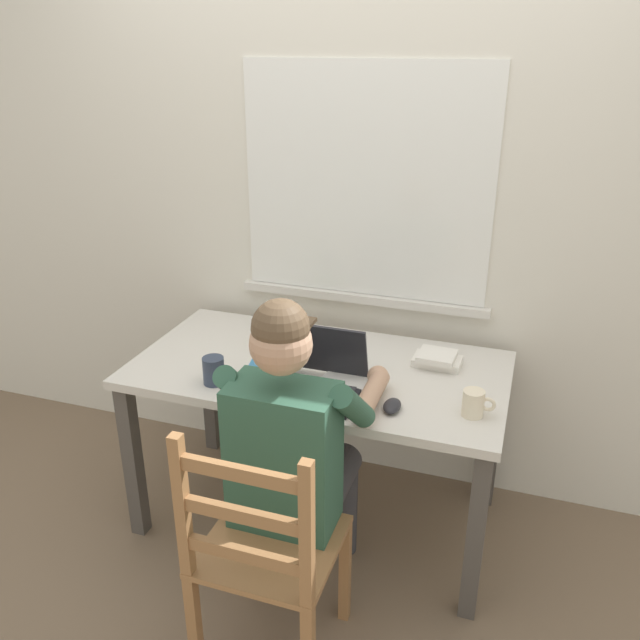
{
  "coord_description": "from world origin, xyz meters",
  "views": [
    {
      "loc": [
        0.74,
        -2.18,
        1.91
      ],
      "look_at": [
        0.02,
        -0.05,
        0.95
      ],
      "focal_mm": 36.8,
      "sensor_mm": 36.0,
      "label": 1
    }
  ],
  "objects_px": {
    "coffee_mug_dark": "(214,371)",
    "book_stack_side": "(437,359)",
    "desk": "(319,386)",
    "seated_person": "(295,444)",
    "computer_mouse": "(392,406)",
    "book_stack_main": "(292,332)",
    "landscape_photo_print": "(265,365)",
    "coffee_mug_white": "(474,403)",
    "laptop": "(316,376)",
    "wooden_chair": "(264,554)"
  },
  "relations": [
    {
      "from": "desk",
      "to": "book_stack_main",
      "type": "distance_m",
      "value": 0.28
    },
    {
      "from": "seated_person",
      "to": "coffee_mug_white",
      "type": "xyz_separation_m",
      "value": [
        0.54,
        0.28,
        0.1
      ]
    },
    {
      "from": "wooden_chair",
      "to": "coffee_mug_white",
      "type": "bearing_deg",
      "value": 45.69
    },
    {
      "from": "seated_person",
      "to": "landscape_photo_print",
      "type": "bearing_deg",
      "value": 124.75
    },
    {
      "from": "laptop",
      "to": "wooden_chair",
      "type": "bearing_deg",
      "value": -87.72
    },
    {
      "from": "book_stack_side",
      "to": "book_stack_main",
      "type": "bearing_deg",
      "value": 178.69
    },
    {
      "from": "coffee_mug_white",
      "to": "book_stack_side",
      "type": "bearing_deg",
      "value": 118.3
    },
    {
      "from": "coffee_mug_white",
      "to": "book_stack_side",
      "type": "distance_m",
      "value": 0.38
    },
    {
      "from": "desk",
      "to": "book_stack_side",
      "type": "bearing_deg",
      "value": 19.08
    },
    {
      "from": "computer_mouse",
      "to": "book_stack_side",
      "type": "height_order",
      "value": "book_stack_side"
    },
    {
      "from": "book_stack_side",
      "to": "landscape_photo_print",
      "type": "xyz_separation_m",
      "value": [
        -0.64,
        -0.21,
        -0.03
      ]
    },
    {
      "from": "book_stack_side",
      "to": "landscape_photo_print",
      "type": "distance_m",
      "value": 0.68
    },
    {
      "from": "desk",
      "to": "coffee_mug_white",
      "type": "distance_m",
      "value": 0.66
    },
    {
      "from": "desk",
      "to": "coffee_mug_dark",
      "type": "relative_size",
      "value": 12.33
    },
    {
      "from": "landscape_photo_print",
      "to": "desk",
      "type": "bearing_deg",
      "value": 6.93
    },
    {
      "from": "coffee_mug_dark",
      "to": "book_stack_side",
      "type": "distance_m",
      "value": 0.87
    },
    {
      "from": "desk",
      "to": "coffee_mug_dark",
      "type": "xyz_separation_m",
      "value": [
        -0.32,
        -0.26,
        0.14
      ]
    },
    {
      "from": "computer_mouse",
      "to": "book_stack_main",
      "type": "bearing_deg",
      "value": 142.56
    },
    {
      "from": "seated_person",
      "to": "landscape_photo_print",
      "type": "distance_m",
      "value": 0.49
    },
    {
      "from": "laptop",
      "to": "book_stack_side",
      "type": "bearing_deg",
      "value": 40.41
    },
    {
      "from": "desk",
      "to": "seated_person",
      "type": "height_order",
      "value": "seated_person"
    },
    {
      "from": "book_stack_main",
      "to": "landscape_photo_print",
      "type": "xyz_separation_m",
      "value": [
        -0.03,
        -0.23,
        -0.05
      ]
    },
    {
      "from": "wooden_chair",
      "to": "coffee_mug_dark",
      "type": "height_order",
      "value": "wooden_chair"
    },
    {
      "from": "laptop",
      "to": "landscape_photo_print",
      "type": "relative_size",
      "value": 2.54
    },
    {
      "from": "desk",
      "to": "coffee_mug_dark",
      "type": "height_order",
      "value": "coffee_mug_dark"
    },
    {
      "from": "coffee_mug_dark",
      "to": "book_stack_main",
      "type": "xyz_separation_m",
      "value": [
        0.14,
        0.42,
        -0.0
      ]
    },
    {
      "from": "book_stack_side",
      "to": "landscape_photo_print",
      "type": "bearing_deg",
      "value": -161.71
    },
    {
      "from": "seated_person",
      "to": "computer_mouse",
      "type": "bearing_deg",
      "value": 38.88
    },
    {
      "from": "desk",
      "to": "seated_person",
      "type": "distance_m",
      "value": 0.47
    },
    {
      "from": "computer_mouse",
      "to": "book_stack_side",
      "type": "distance_m",
      "value": 0.4
    },
    {
      "from": "book_stack_side",
      "to": "landscape_photo_print",
      "type": "relative_size",
      "value": 1.45
    },
    {
      "from": "coffee_mug_dark",
      "to": "landscape_photo_print",
      "type": "height_order",
      "value": "coffee_mug_dark"
    },
    {
      "from": "desk",
      "to": "laptop",
      "type": "xyz_separation_m",
      "value": [
        0.05,
        -0.18,
        0.15
      ]
    },
    {
      "from": "computer_mouse",
      "to": "book_stack_main",
      "type": "height_order",
      "value": "book_stack_main"
    },
    {
      "from": "wooden_chair",
      "to": "book_stack_side",
      "type": "xyz_separation_m",
      "value": [
        0.37,
        0.89,
        0.31
      ]
    },
    {
      "from": "desk",
      "to": "computer_mouse",
      "type": "height_order",
      "value": "computer_mouse"
    },
    {
      "from": "computer_mouse",
      "to": "book_stack_side",
      "type": "bearing_deg",
      "value": 76.89
    },
    {
      "from": "computer_mouse",
      "to": "wooden_chair",
      "type": "bearing_deg",
      "value": -118.73
    },
    {
      "from": "wooden_chair",
      "to": "coffee_mug_white",
      "type": "height_order",
      "value": "wooden_chair"
    },
    {
      "from": "desk",
      "to": "wooden_chair",
      "type": "distance_m",
      "value": 0.77
    },
    {
      "from": "desk",
      "to": "computer_mouse",
      "type": "distance_m",
      "value": 0.44
    },
    {
      "from": "laptop",
      "to": "computer_mouse",
      "type": "distance_m",
      "value": 0.31
    },
    {
      "from": "coffee_mug_white",
      "to": "book_stack_main",
      "type": "height_order",
      "value": "book_stack_main"
    },
    {
      "from": "desk",
      "to": "coffee_mug_white",
      "type": "relative_size",
      "value": 12.98
    },
    {
      "from": "coffee_mug_dark",
      "to": "book_stack_side",
      "type": "bearing_deg",
      "value": 28.33
    },
    {
      "from": "desk",
      "to": "book_stack_main",
      "type": "bearing_deg",
      "value": 136.8
    },
    {
      "from": "laptop",
      "to": "landscape_photo_print",
      "type": "xyz_separation_m",
      "value": [
        -0.25,
        0.12,
        -0.05
      ]
    },
    {
      "from": "computer_mouse",
      "to": "landscape_photo_print",
      "type": "distance_m",
      "value": 0.58
    },
    {
      "from": "wooden_chair",
      "to": "book_stack_main",
      "type": "xyz_separation_m",
      "value": [
        -0.25,
        0.9,
        0.33
      ]
    },
    {
      "from": "laptop",
      "to": "computer_mouse",
      "type": "height_order",
      "value": "laptop"
    }
  ]
}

